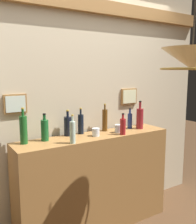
{
  "coord_description": "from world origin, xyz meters",
  "views": [
    {
      "loc": [
        -1.36,
        -1.36,
        1.67
      ],
      "look_at": [
        0.0,
        0.79,
        1.28
      ],
      "focal_mm": 41.24,
      "sensor_mm": 36.0,
      "label": 1
    }
  ],
  "objects_px": {
    "liquor_bottle_port": "(140,118)",
    "glass_tumbler_shot": "(96,132)",
    "glass_tumbler_highball": "(140,122)",
    "liquor_bottle_sherry": "(130,120)",
    "liquor_bottle_whiskey": "(23,129)",
    "liquor_bottle_gin": "(123,126)",
    "liquor_bottle_amaro": "(105,120)",
    "liquor_bottle_rum": "(68,126)",
    "liquor_bottle_rye": "(81,124)",
    "glass_tumbler_rocks": "(118,129)",
    "liquor_bottle_mezcal": "(73,132)",
    "liquor_bottle_bourbon": "(45,130)",
    "pendant_lamp": "(192,59)"
  },
  "relations": [
    {
      "from": "liquor_bottle_mezcal",
      "to": "liquor_bottle_bourbon",
      "type": "bearing_deg",
      "value": 128.97
    },
    {
      "from": "liquor_bottle_rum",
      "to": "glass_tumbler_shot",
      "type": "distance_m",
      "value": 0.29
    },
    {
      "from": "liquor_bottle_rye",
      "to": "liquor_bottle_rum",
      "type": "xyz_separation_m",
      "value": [
        -0.15,
        -0.0,
        -0.0
      ]
    },
    {
      "from": "liquor_bottle_amaro",
      "to": "pendant_lamp",
      "type": "relative_size",
      "value": 0.51
    },
    {
      "from": "liquor_bottle_whiskey",
      "to": "liquor_bottle_rum",
      "type": "relative_size",
      "value": 1.24
    },
    {
      "from": "liquor_bottle_port",
      "to": "liquor_bottle_rye",
      "type": "bearing_deg",
      "value": 168.08
    },
    {
      "from": "liquor_bottle_sherry",
      "to": "glass_tumbler_highball",
      "type": "height_order",
      "value": "liquor_bottle_sherry"
    },
    {
      "from": "liquor_bottle_amaro",
      "to": "liquor_bottle_gin",
      "type": "bearing_deg",
      "value": -75.07
    },
    {
      "from": "glass_tumbler_rocks",
      "to": "pendant_lamp",
      "type": "height_order",
      "value": "pendant_lamp"
    },
    {
      "from": "liquor_bottle_whiskey",
      "to": "glass_tumbler_rocks",
      "type": "relative_size",
      "value": 3.79
    },
    {
      "from": "liquor_bottle_gin",
      "to": "liquor_bottle_mezcal",
      "type": "distance_m",
      "value": 0.59
    },
    {
      "from": "liquor_bottle_rye",
      "to": "liquor_bottle_rum",
      "type": "bearing_deg",
      "value": -178.81
    },
    {
      "from": "liquor_bottle_sherry",
      "to": "glass_tumbler_shot",
      "type": "bearing_deg",
      "value": -169.11
    },
    {
      "from": "liquor_bottle_whiskey",
      "to": "liquor_bottle_port",
      "type": "height_order",
      "value": "liquor_bottle_whiskey"
    },
    {
      "from": "liquor_bottle_mezcal",
      "to": "liquor_bottle_amaro",
      "type": "distance_m",
      "value": 0.59
    },
    {
      "from": "glass_tumbler_shot",
      "to": "liquor_bottle_whiskey",
      "type": "bearing_deg",
      "value": 171.06
    },
    {
      "from": "liquor_bottle_gin",
      "to": "glass_tumbler_rocks",
      "type": "relative_size",
      "value": 2.57
    },
    {
      "from": "liquor_bottle_rye",
      "to": "liquor_bottle_port",
      "type": "bearing_deg",
      "value": -11.92
    },
    {
      "from": "liquor_bottle_whiskey",
      "to": "liquor_bottle_rum",
      "type": "distance_m",
      "value": 0.47
    },
    {
      "from": "liquor_bottle_rum",
      "to": "glass_tumbler_shot",
      "type": "height_order",
      "value": "liquor_bottle_rum"
    },
    {
      "from": "liquor_bottle_whiskey",
      "to": "liquor_bottle_amaro",
      "type": "relative_size",
      "value": 1.09
    },
    {
      "from": "liquor_bottle_rye",
      "to": "liquor_bottle_mezcal",
      "type": "bearing_deg",
      "value": -130.14
    },
    {
      "from": "liquor_bottle_whiskey",
      "to": "liquor_bottle_rum",
      "type": "height_order",
      "value": "liquor_bottle_whiskey"
    },
    {
      "from": "liquor_bottle_sherry",
      "to": "liquor_bottle_rye",
      "type": "distance_m",
      "value": 0.61
    },
    {
      "from": "liquor_bottle_bourbon",
      "to": "liquor_bottle_amaro",
      "type": "distance_m",
      "value": 0.71
    },
    {
      "from": "glass_tumbler_highball",
      "to": "liquor_bottle_sherry",
      "type": "bearing_deg",
      "value": -164.68
    },
    {
      "from": "liquor_bottle_gin",
      "to": "liquor_bottle_rum",
      "type": "xyz_separation_m",
      "value": [
        -0.5,
        0.26,
        0.01
      ]
    },
    {
      "from": "liquor_bottle_port",
      "to": "liquor_bottle_rum",
      "type": "bearing_deg",
      "value": 170.4
    },
    {
      "from": "glass_tumbler_rocks",
      "to": "liquor_bottle_gin",
      "type": "bearing_deg",
      "value": -97.75
    },
    {
      "from": "liquor_bottle_bourbon",
      "to": "pendant_lamp",
      "type": "relative_size",
      "value": 0.44
    },
    {
      "from": "glass_tumbler_shot",
      "to": "pendant_lamp",
      "type": "distance_m",
      "value": 1.15
    },
    {
      "from": "liquor_bottle_amaro",
      "to": "pendant_lamp",
      "type": "distance_m",
      "value": 1.17
    },
    {
      "from": "liquor_bottle_mezcal",
      "to": "liquor_bottle_bourbon",
      "type": "distance_m",
      "value": 0.29
    },
    {
      "from": "liquor_bottle_bourbon",
      "to": "glass_tumbler_shot",
      "type": "bearing_deg",
      "value": -12.16
    },
    {
      "from": "glass_tumbler_rocks",
      "to": "pendant_lamp",
      "type": "bearing_deg",
      "value": -84.97
    },
    {
      "from": "liquor_bottle_gin",
      "to": "liquor_bottle_amaro",
      "type": "xyz_separation_m",
      "value": [
        -0.06,
        0.24,
        0.03
      ]
    },
    {
      "from": "liquor_bottle_rye",
      "to": "glass_tumbler_highball",
      "type": "relative_size",
      "value": 3.25
    },
    {
      "from": "liquor_bottle_mezcal",
      "to": "liquor_bottle_amaro",
      "type": "height_order",
      "value": "liquor_bottle_amaro"
    },
    {
      "from": "glass_tumbler_highball",
      "to": "liquor_bottle_whiskey",
      "type": "bearing_deg",
      "value": -178.01
    },
    {
      "from": "pendant_lamp",
      "to": "liquor_bottle_gin",
      "type": "bearing_deg",
      "value": 96.62
    },
    {
      "from": "liquor_bottle_gin",
      "to": "glass_tumbler_shot",
      "type": "height_order",
      "value": "liquor_bottle_gin"
    },
    {
      "from": "liquor_bottle_amaro",
      "to": "pendant_lamp",
      "type": "bearing_deg",
      "value": -81.31
    },
    {
      "from": "liquor_bottle_whiskey",
      "to": "liquor_bottle_amaro",
      "type": "bearing_deg",
      "value": 2.13
    },
    {
      "from": "liquor_bottle_whiskey",
      "to": "liquor_bottle_gin",
      "type": "relative_size",
      "value": 1.47
    },
    {
      "from": "liquor_bottle_port",
      "to": "glass_tumbler_shot",
      "type": "distance_m",
      "value": 0.61
    },
    {
      "from": "glass_tumbler_rocks",
      "to": "liquor_bottle_port",
      "type": "bearing_deg",
      "value": 4.65
    },
    {
      "from": "glass_tumbler_shot",
      "to": "liquor_bottle_rye",
      "type": "bearing_deg",
      "value": 115.51
    },
    {
      "from": "pendant_lamp",
      "to": "liquor_bottle_amaro",
      "type": "bearing_deg",
      "value": 98.69
    },
    {
      "from": "liquor_bottle_mezcal",
      "to": "glass_tumbler_shot",
      "type": "height_order",
      "value": "liquor_bottle_mezcal"
    },
    {
      "from": "liquor_bottle_rum",
      "to": "liquor_bottle_rye",
      "type": "bearing_deg",
      "value": 1.19
    }
  ]
}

